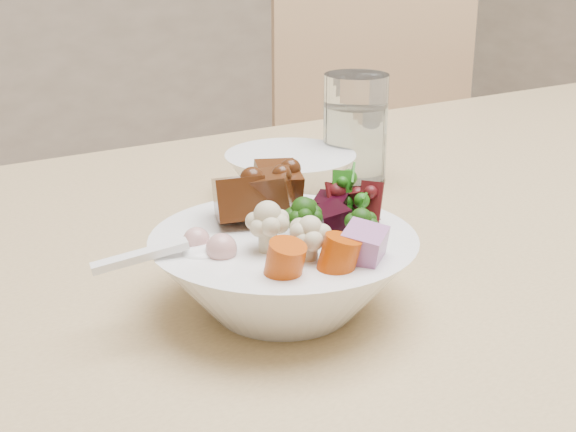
{
  "coord_description": "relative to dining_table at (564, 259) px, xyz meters",
  "views": [
    {
      "loc": [
        -0.75,
        -0.56,
        1.03
      ],
      "look_at": [
        -0.46,
        -0.04,
        0.81
      ],
      "focal_mm": 50.0,
      "sensor_mm": 36.0,
      "label": 1
    }
  ],
  "objects": [
    {
      "name": "food_bowl",
      "position": [
        -0.41,
        -0.08,
        0.11
      ],
      "size": [
        0.2,
        0.2,
        0.11
      ],
      "color": "white",
      "rests_on": "dining_table"
    },
    {
      "name": "soup_spoon",
      "position": [
        -0.49,
        -0.08,
        0.14
      ],
      "size": [
        0.1,
        0.04,
        0.02
      ],
      "rotation": [
        0.0,
        0.0,
        -0.18
      ],
      "color": "white",
      "rests_on": "food_bowl"
    },
    {
      "name": "water_glass",
      "position": [
        -0.18,
        0.16,
        0.13
      ],
      "size": [
        0.07,
        0.07,
        0.12
      ],
      "color": "white",
      "rests_on": "dining_table"
    },
    {
      "name": "side_bowl",
      "position": [
        -0.27,
        0.15,
        0.1
      ],
      "size": [
        0.14,
        0.14,
        0.05
      ],
      "primitive_type": null,
      "color": "white",
      "rests_on": "dining_table"
    },
    {
      "name": "chair_far",
      "position": [
        0.26,
        0.69,
        -0.14
      ],
      "size": [
        0.54,
        0.54,
        0.94
      ],
      "rotation": [
        0.0,
        0.0,
        -0.31
      ],
      "color": "tan",
      "rests_on": "ground"
    },
    {
      "name": "dining_table",
      "position": [
        0.0,
        0.0,
        0.0
      ],
      "size": [
        1.62,
        0.95,
        0.75
      ],
      "rotation": [
        0.0,
        0.0,
        0.04
      ],
      "color": "tan",
      "rests_on": "ground"
    }
  ]
}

